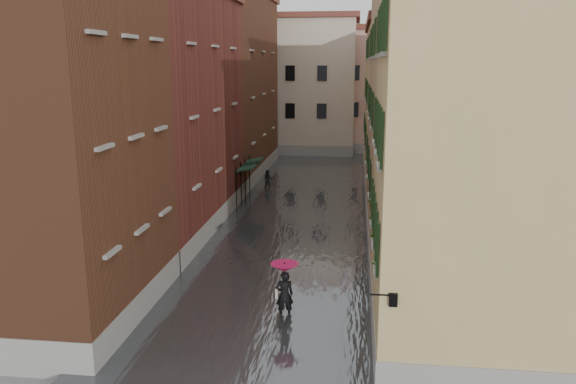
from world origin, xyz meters
The scene contains 16 objects.
ground centered at (0.00, 0.00, 0.00)m, with size 120.00×120.00×0.00m, color #5C5C5F.
floodwater centered at (0.00, 13.00, 0.10)m, with size 10.00×60.00×0.20m, color #4D5055.
building_left_near centered at (-7.00, -2.00, 6.50)m, with size 6.00×8.00×13.00m, color brown.
building_left_mid centered at (-7.00, 9.00, 6.25)m, with size 6.00×14.00×12.50m, color maroon.
building_left_far centered at (-7.00, 24.00, 7.00)m, with size 6.00×16.00×14.00m, color brown.
building_right_near centered at (7.00, -2.00, 5.75)m, with size 6.00×8.00×11.50m, color tan.
building_right_mid centered at (7.00, 9.00, 6.50)m, with size 6.00×14.00×13.00m, color #9D8C5F.
building_right_far centered at (7.00, 24.00, 5.75)m, with size 6.00×16.00×11.50m, color tan.
building_end_cream centered at (-3.00, 38.00, 6.50)m, with size 12.00×9.00×13.00m, color beige.
building_end_pink centered at (6.00, 40.00, 6.00)m, with size 10.00×9.00×12.00m, color #D1A693.
awning_near centered at (-3.49, 14.68, 2.47)m, with size 1.09×2.93×2.80m.
awning_far centered at (-3.49, 16.21, 2.47)m, with size 1.09×2.97×2.80m.
wall_lantern centered at (4.33, -6.00, 3.01)m, with size 0.71×0.22×0.35m.
window_planters centered at (4.12, -0.61, 3.51)m, with size 0.59×8.27×0.84m.
pedestrian_main centered at (0.90, -1.22, 1.27)m, with size 1.02×1.02×2.06m.
pedestrian_far centered at (-2.97, 19.51, 0.70)m, with size 0.68×0.53×1.40m, color black.
Camera 1 is at (3.28, -19.73, 8.97)m, focal length 35.00 mm.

